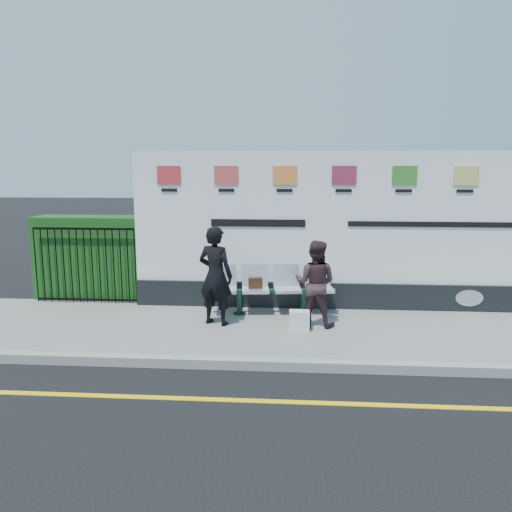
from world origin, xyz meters
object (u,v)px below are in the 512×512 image
(billboard, at_px, (342,241))
(bench, at_px, (271,301))
(woman_right, at_px, (315,283))
(woman_left, at_px, (216,276))

(billboard, height_order, bench, billboard)
(billboard, xyz_separation_m, woman_right, (-0.54, -1.15, -0.56))
(bench, relative_size, woman_left, 1.32)
(billboard, distance_m, woman_left, 2.60)
(woman_right, bearing_deg, woman_left, 18.40)
(bench, distance_m, woman_right, 1.11)
(woman_left, bearing_deg, woman_right, -157.80)
(woman_left, relative_size, woman_right, 1.16)
(bench, distance_m, woman_left, 1.32)
(woman_right, bearing_deg, bench, -22.64)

